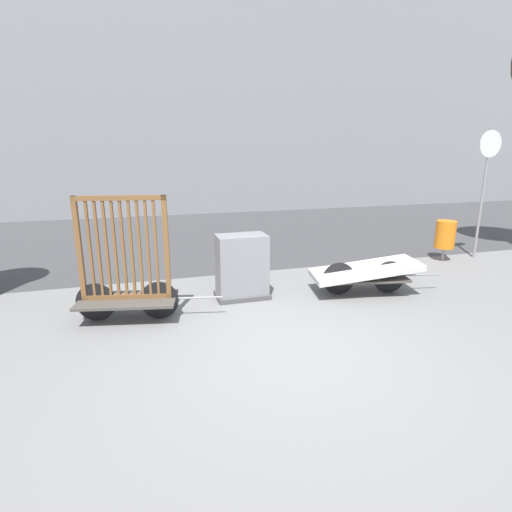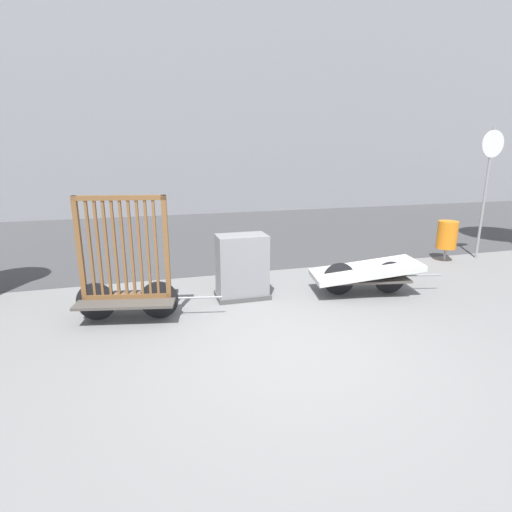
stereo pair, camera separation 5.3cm
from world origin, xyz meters
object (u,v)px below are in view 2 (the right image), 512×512
(utility_cabinet, at_px, (242,269))
(sign_post, at_px, (488,175))
(bike_cart_with_bedframe, at_px, (126,278))
(bike_cart_with_mattress, at_px, (365,272))
(trash_bin, at_px, (447,235))

(utility_cabinet, relative_size, sign_post, 0.37)
(bike_cart_with_bedframe, bearing_deg, sign_post, 22.07)
(utility_cabinet, distance_m, sign_post, 6.24)
(bike_cart_with_bedframe, distance_m, sign_post, 8.09)
(bike_cart_with_mattress, bearing_deg, bike_cart_with_bedframe, -169.31)
(bike_cart_with_mattress, xyz_separation_m, sign_post, (3.87, 1.45, 1.54))
(utility_cabinet, distance_m, trash_bin, 5.19)
(bike_cart_with_bedframe, bearing_deg, bike_cart_with_mattress, 11.64)
(bike_cart_with_mattress, bearing_deg, utility_cabinet, 179.40)
(bike_cart_with_bedframe, height_order, bike_cart_with_mattress, bike_cart_with_bedframe)
(bike_cart_with_bedframe, distance_m, utility_cabinet, 1.92)
(utility_cabinet, xyz_separation_m, sign_post, (5.99, 1.02, 1.42))
(trash_bin, bearing_deg, utility_cabinet, -168.54)
(bike_cart_with_bedframe, distance_m, bike_cart_with_mattress, 4.00)
(bike_cart_with_bedframe, height_order, utility_cabinet, bike_cart_with_bedframe)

